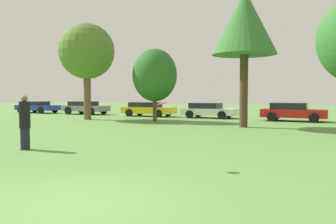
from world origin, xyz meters
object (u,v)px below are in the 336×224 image
object	(u,v)px
tree_2	(245,23)
parked_car_grey	(85,107)
frisbee	(162,103)
tree_1	(155,75)
parked_car_white	(208,110)
tree_0	(87,52)
parked_car_blue	(37,107)
parked_car_yellow	(148,109)
parked_car_red	(293,112)
person_thrower	(25,122)

from	to	relation	value
tree_2	parked_car_grey	size ratio (longest dim) A/B	1.77
frisbee	tree_1	size ratio (longest dim) A/B	0.05
parked_car_grey	parked_car_white	bearing A→B (deg)	1.53
tree_0	parked_car_blue	distance (m)	12.25
frisbee	parked_car_yellow	size ratio (longest dim) A/B	0.05
tree_0	parked_car_yellow	size ratio (longest dim) A/B	1.55
tree_2	parked_car_red	xyz separation A→B (m)	(2.11, 5.69, -5.03)
frisbee	parked_car_grey	world-z (taller)	frisbee
parked_car_grey	parked_car_red	world-z (taller)	parked_car_red
tree_2	parked_car_grey	world-z (taller)	tree_2
frisbee	parked_car_yellow	bearing A→B (deg)	119.38
parked_car_blue	parked_car_white	size ratio (longest dim) A/B	1.09
tree_0	tree_1	distance (m)	5.61
frisbee	tree_1	world-z (taller)	tree_1
tree_1	parked_car_grey	distance (m)	11.05
frisbee	tree_2	world-z (taller)	tree_2
parked_car_blue	parked_car_white	bearing A→B (deg)	1.78
tree_0	parked_car_grey	world-z (taller)	tree_0
person_thrower	frisbee	xyz separation A→B (m)	(5.22, -0.48, 0.68)
parked_car_red	person_thrower	bearing A→B (deg)	-111.78
parked_car_yellow	parked_car_grey	bearing A→B (deg)	-179.99
frisbee	tree_2	bearing A→B (deg)	91.98
parked_car_grey	parked_car_yellow	size ratio (longest dim) A/B	0.95
parked_car_blue	frisbee	bearing A→B (deg)	-36.53
tree_2	parked_car_white	distance (m)	9.08
parked_car_grey	tree_2	bearing A→B (deg)	-20.14
tree_0	parked_car_yellow	xyz separation A→B (m)	(2.27, 5.05, -4.28)
frisbee	person_thrower	bearing A→B (deg)	174.71
tree_2	parked_car_yellow	distance (m)	12.25
tree_1	tree_2	size ratio (longest dim) A/B	0.65
frisbee	parked_car_white	world-z (taller)	frisbee
tree_0	parked_car_grey	size ratio (longest dim) A/B	1.63
tree_1	parked_car_white	xyz separation A→B (m)	(2.20, 4.81, -2.49)
tree_0	tree_1	size ratio (longest dim) A/B	1.42
parked_car_grey	parked_car_red	xyz separation A→B (m)	(18.07, -0.57, 0.01)
frisbee	tree_0	xyz separation A→B (m)	(-11.97, 12.19, 3.32)
person_thrower	parked_car_white	bearing A→B (deg)	92.41
parked_car_grey	tree_1	bearing A→B (deg)	-24.93
parked_car_blue	parked_car_yellow	bearing A→B (deg)	1.07
parked_car_yellow	parked_car_white	world-z (taller)	parked_car_yellow
parked_car_grey	parked_car_white	size ratio (longest dim) A/B	1.02
frisbee	parked_car_yellow	distance (m)	19.80
parked_car_blue	parked_car_white	world-z (taller)	parked_car_white
parked_car_yellow	person_thrower	bearing A→B (deg)	-73.74
frisbee	tree_1	xyz separation A→B (m)	(-6.68, 12.63, 1.53)
tree_1	parked_car_red	distance (m)	9.71
parked_car_blue	parked_car_red	xyz separation A→B (m)	(24.00, -0.47, 0.03)
person_thrower	parked_car_white	world-z (taller)	person_thrower
frisbee	tree_0	size ratio (longest dim) A/B	0.03
tree_1	tree_0	bearing A→B (deg)	-175.28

